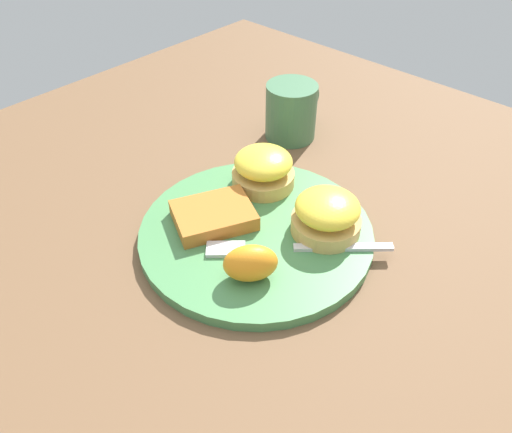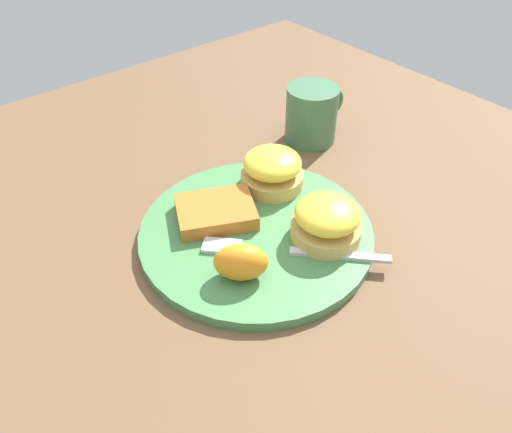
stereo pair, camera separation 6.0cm
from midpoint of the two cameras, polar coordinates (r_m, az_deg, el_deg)
name	(u,v)px [view 1 (the left image)]	position (r m, az deg, el deg)	size (l,w,h in m)	color
ground_plane	(256,237)	(0.62, -2.76, -2.49)	(1.10, 1.10, 0.00)	brown
plate	(256,233)	(0.62, -2.78, -2.02)	(0.29, 0.29, 0.01)	#47844C
sandwich_benedict_left	(327,215)	(0.60, 5.27, 0.11)	(0.08, 0.08, 0.05)	tan
sandwich_benedict_right	(263,169)	(0.67, -1.74, 5.38)	(0.08, 0.08, 0.05)	tan
hashbrown_patty	(214,215)	(0.62, -7.62, 0.03)	(0.10, 0.07, 0.02)	#B86A28
orange_wedge	(250,263)	(0.54, -3.82, -5.50)	(0.06, 0.04, 0.04)	orange
fork	(286,248)	(0.58, 0.50, -3.72)	(0.16, 0.17, 0.00)	silver
cup	(292,111)	(0.79, 1.89, 11.87)	(0.11, 0.08, 0.09)	#42704C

